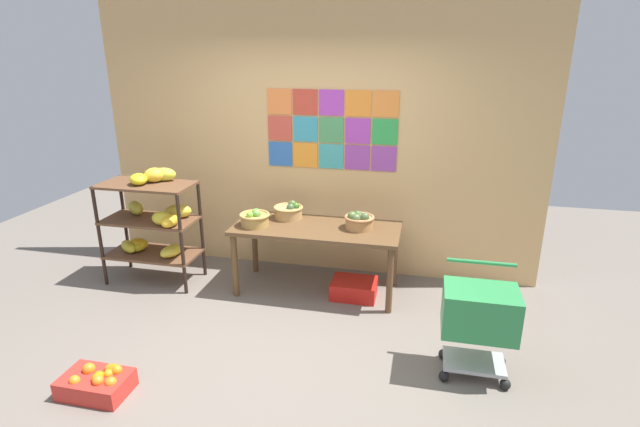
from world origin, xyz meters
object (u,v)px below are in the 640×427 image
at_px(fruit_basket_right, 289,211).
at_px(shopping_cart, 479,315).
at_px(fruit_basket_centre, 255,218).
at_px(display_table, 316,234).
at_px(produce_crate_under_table, 354,288).
at_px(fruit_basket_back_right, 359,220).
at_px(orange_crate_foreground, 97,382).
at_px(banana_shelf_unit, 152,217).

bearing_deg(fruit_basket_right, shopping_cart, -34.59).
bearing_deg(fruit_basket_right, fruit_basket_centre, -132.23).
xyz_separation_m(display_table, produce_crate_under_table, (0.40, -0.05, -0.53)).
height_order(fruit_basket_back_right, shopping_cart, fruit_basket_back_right).
distance_m(fruit_basket_back_right, fruit_basket_right, 0.77).
distance_m(display_table, produce_crate_under_table, 0.67).
relative_size(display_table, shopping_cart, 1.94).
distance_m(fruit_basket_back_right, shopping_cart, 1.55).
relative_size(display_table, fruit_basket_back_right, 5.61).
distance_m(fruit_basket_centre, produce_crate_under_table, 1.22).
distance_m(display_table, shopping_cart, 1.82).
bearing_deg(orange_crate_foreground, fruit_basket_back_right, 50.21).
bearing_deg(fruit_basket_centre, banana_shelf_unit, -178.47).
bearing_deg(shopping_cart, display_table, 142.38).
xyz_separation_m(display_table, fruit_basket_back_right, (0.42, 0.04, 0.16)).
height_order(produce_crate_under_table, orange_crate_foreground, orange_crate_foreground).
distance_m(fruit_basket_back_right, orange_crate_foreground, 2.60).
bearing_deg(fruit_basket_right, display_table, -29.67).
height_order(display_table, shopping_cart, shopping_cart).
distance_m(banana_shelf_unit, fruit_basket_centre, 1.12).
bearing_deg(orange_crate_foreground, display_table, 57.82).
distance_m(fruit_basket_right, orange_crate_foreground, 2.35).
bearing_deg(produce_crate_under_table, display_table, 173.36).
relative_size(banana_shelf_unit, display_table, 0.74).
xyz_separation_m(banana_shelf_unit, fruit_basket_right, (1.38, 0.32, 0.07)).
distance_m(banana_shelf_unit, shopping_cart, 3.33).
xyz_separation_m(fruit_basket_centre, shopping_cart, (2.08, -0.96, -0.27)).
bearing_deg(orange_crate_foreground, shopping_cart, 17.25).
relative_size(banana_shelf_unit, orange_crate_foreground, 2.55).
xyz_separation_m(banana_shelf_unit, fruit_basket_centre, (1.11, 0.03, 0.07)).
relative_size(display_table, fruit_basket_centre, 5.45).
bearing_deg(produce_crate_under_table, fruit_basket_centre, -176.85).
bearing_deg(fruit_basket_centre, fruit_basket_right, 47.77).
bearing_deg(produce_crate_under_table, shopping_cart, -43.16).
distance_m(fruit_basket_centre, orange_crate_foreground, 2.00).
distance_m(fruit_basket_right, shopping_cart, 2.22).
bearing_deg(shopping_cart, orange_crate_foreground, -164.73).
distance_m(banana_shelf_unit, fruit_basket_back_right, 2.14).
height_order(banana_shelf_unit, fruit_basket_back_right, banana_shelf_unit).
xyz_separation_m(fruit_basket_right, produce_crate_under_table, (0.73, -0.24, -0.69)).
relative_size(display_table, orange_crate_foreground, 3.44).
bearing_deg(banana_shelf_unit, fruit_basket_right, 13.18).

